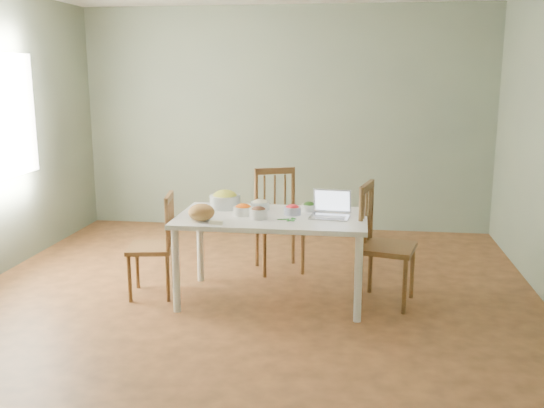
# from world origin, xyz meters

# --- Properties ---
(floor) EXTENTS (5.00, 5.00, 0.00)m
(floor) POSITION_xyz_m (0.00, 0.00, 0.00)
(floor) COLOR #452A18
(floor) RESTS_ON ground
(wall_back) EXTENTS (5.00, 0.00, 2.70)m
(wall_back) POSITION_xyz_m (0.00, 2.50, 1.35)
(wall_back) COLOR gray
(wall_back) RESTS_ON ground
(wall_front) EXTENTS (5.00, 0.00, 2.70)m
(wall_front) POSITION_xyz_m (0.00, -2.50, 1.35)
(wall_front) COLOR gray
(wall_front) RESTS_ON ground
(dining_table) EXTENTS (1.58, 0.89, 0.74)m
(dining_table) POSITION_xyz_m (0.20, -0.02, 0.37)
(dining_table) COLOR white
(dining_table) RESTS_ON floor
(chair_far) EXTENTS (0.56, 0.55, 0.99)m
(chair_far) POSITION_xyz_m (0.15, 0.78, 0.50)
(chair_far) COLOR #512C14
(chair_far) RESTS_ON floor
(chair_left) EXTENTS (0.44, 0.45, 0.90)m
(chair_left) POSITION_xyz_m (-0.86, -0.06, 0.45)
(chair_left) COLOR #512C14
(chair_left) RESTS_ON floor
(chair_right) EXTENTS (0.52, 0.54, 1.02)m
(chair_right) POSITION_xyz_m (1.16, 0.03, 0.51)
(chair_right) COLOR #512C14
(chair_right) RESTS_ON floor
(bread_boule) EXTENTS (0.24, 0.24, 0.14)m
(bread_boule) POSITION_xyz_m (-0.34, -0.27, 0.81)
(bread_boule) COLOR #A48241
(bread_boule) RESTS_ON dining_table
(butter_stick) EXTENTS (0.10, 0.04, 0.03)m
(butter_stick) POSITION_xyz_m (-0.20, -0.38, 0.75)
(butter_stick) COLOR #EFE5BE
(butter_stick) RESTS_ON dining_table
(bowl_squash) EXTENTS (0.32, 0.32, 0.16)m
(bowl_squash) POSITION_xyz_m (-0.25, 0.21, 0.82)
(bowl_squash) COLOR gold
(bowl_squash) RESTS_ON dining_table
(bowl_carrot) EXTENTS (0.18, 0.18, 0.09)m
(bowl_carrot) POSITION_xyz_m (-0.05, -0.03, 0.79)
(bowl_carrot) COLOR red
(bowl_carrot) RESTS_ON dining_table
(bowl_onion) EXTENTS (0.21, 0.21, 0.09)m
(bowl_onion) POSITION_xyz_m (0.06, 0.19, 0.78)
(bowl_onion) COLOR #F0EECD
(bowl_onion) RESTS_ON dining_table
(bowl_mushroom) EXTENTS (0.19, 0.19, 0.10)m
(bowl_mushroom) POSITION_xyz_m (0.10, -0.14, 0.79)
(bowl_mushroom) COLOR #4C271C
(bowl_mushroom) RESTS_ON dining_table
(bowl_redpep) EXTENTS (0.17, 0.17, 0.09)m
(bowl_redpep) POSITION_xyz_m (0.36, 0.04, 0.78)
(bowl_redpep) COLOR #E1304A
(bowl_redpep) RESTS_ON dining_table
(bowl_broccoli) EXTENTS (0.16, 0.16, 0.08)m
(bowl_broccoli) POSITION_xyz_m (0.49, 0.19, 0.78)
(bowl_broccoli) COLOR #183A13
(bowl_broccoli) RESTS_ON dining_table
(flatbread) EXTENTS (0.24, 0.24, 0.02)m
(flatbread) POSITION_xyz_m (0.55, 0.31, 0.75)
(flatbread) COLOR tan
(flatbread) RESTS_ON dining_table
(basil_bunch) EXTENTS (0.18, 0.18, 0.02)m
(basil_bunch) POSITION_xyz_m (0.33, -0.15, 0.75)
(basil_bunch) COLOR #205226
(basil_bunch) RESTS_ON dining_table
(laptop) EXTENTS (0.35, 0.31, 0.22)m
(laptop) POSITION_xyz_m (0.68, -0.03, 0.85)
(laptop) COLOR silver
(laptop) RESTS_ON dining_table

